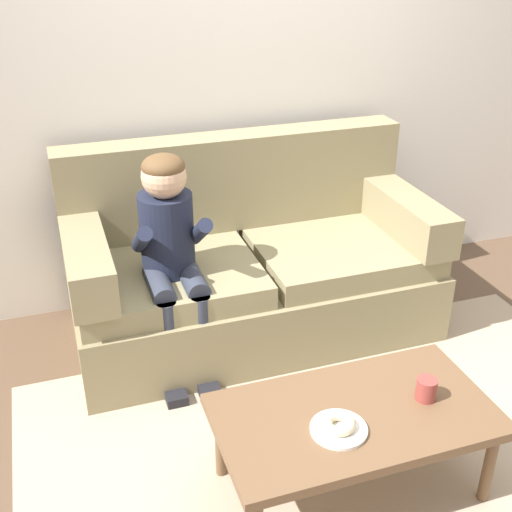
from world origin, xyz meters
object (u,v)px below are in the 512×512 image
donut (339,424)px  mug (426,389)px  couch (250,268)px  coffee_table (355,420)px  person_child (171,246)px  toy_controller (408,387)px

donut → mug: mug is taller
couch → coffee_table: size_ratio=1.80×
person_child → couch: bearing=24.8°
coffee_table → person_child: size_ratio=0.96×
coffee_table → mug: size_ratio=11.75×
donut → toy_controller: 0.92m
mug → toy_controller: (0.25, 0.47, -0.41)m
mug → donut: bearing=-171.7°
couch → toy_controller: bearing=-56.3°
coffee_table → person_child: (-0.47, 1.05, 0.32)m
coffee_table → mug: bearing=-3.2°
person_child → coffee_table: bearing=-66.0°
couch → mug: size_ratio=21.17×
couch → person_child: (-0.47, -0.21, 0.31)m
donut → mug: bearing=8.3°
couch → coffee_table: bearing=-90.0°
donut → coffee_table: bearing=35.3°
person_child → mug: bearing=-54.5°
toy_controller → coffee_table: bearing=-153.4°
donut → couch: bearing=85.6°
toy_controller → donut: bearing=-154.1°
coffee_table → mug: (0.29, -0.02, 0.08)m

